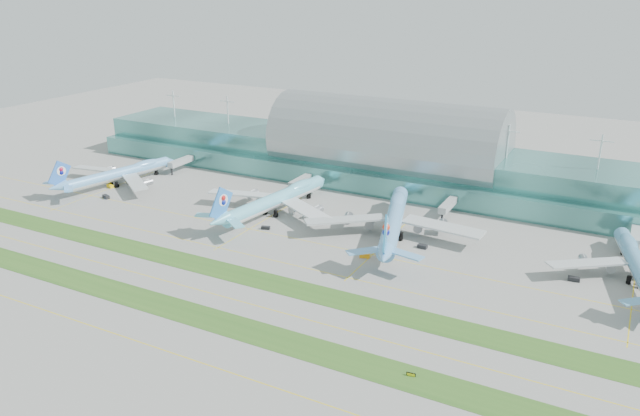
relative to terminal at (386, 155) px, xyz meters
The scene contains 20 objects.
ground 129.58m from the terminal, 90.00° to the right, with size 700.00×700.00×0.00m, color gray.
terminal is the anchor object (origin of this frame).
grass_strip_near 157.43m from the terminal, 90.00° to the right, with size 420.00×12.00×0.08m, color #2D591E.
grass_strip_far 127.58m from the terminal, 90.00° to the right, with size 420.00×12.00×0.08m, color #2D591E.
taxiline_a 177.36m from the terminal, 90.00° to the right, with size 420.00×0.35×0.01m, color yellow.
taxiline_b 143.50m from the terminal, 90.00° to the right, with size 420.00×0.35×0.01m, color yellow.
taxiline_c 111.70m from the terminal, 90.01° to the right, with size 420.00×0.35×0.01m, color yellow.
taxiline_d 89.92m from the terminal, 90.01° to the right, with size 420.00×0.35×0.01m, color yellow.
airliner_a 137.37m from the terminal, 149.91° to the right, with size 61.11×70.43×19.59m.
airliner_b 71.82m from the terminal, 111.24° to the right, with size 68.72×78.65×21.68m.
airliner_c 73.61m from the terminal, 65.41° to the right, with size 70.66×81.83×22.99m.
airliner_d 137.31m from the terminal, 28.23° to the right, with size 60.60×69.87×19.45m.
gse_a 141.87m from the terminal, 147.82° to the right, with size 3.83×1.89×1.57m, color yellow.
gse_b 140.97m from the terminal, 141.02° to the right, with size 4.13×1.93×1.61m, color black.
gse_c 96.41m from the terminal, 112.31° to the right, with size 3.46×2.03×1.65m, color black.
gse_d 89.17m from the terminal, 102.88° to the right, with size 3.68×1.59×1.35m, color black.
gse_e 97.63m from the terminal, 72.59° to the right, with size 3.86×2.03×1.72m, color orange.
gse_f 87.72m from the terminal, 58.31° to the right, with size 3.78×2.12×1.44m, color black.
gse_g 127.94m from the terminal, 36.79° to the right, with size 4.07×1.78×1.51m, color black.
taxiway_sign_east 171.45m from the terminal, 65.66° to the right, with size 2.55×0.61×1.08m.
Camera 1 is at (114.26, -162.51, 99.85)m, focal length 35.00 mm.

